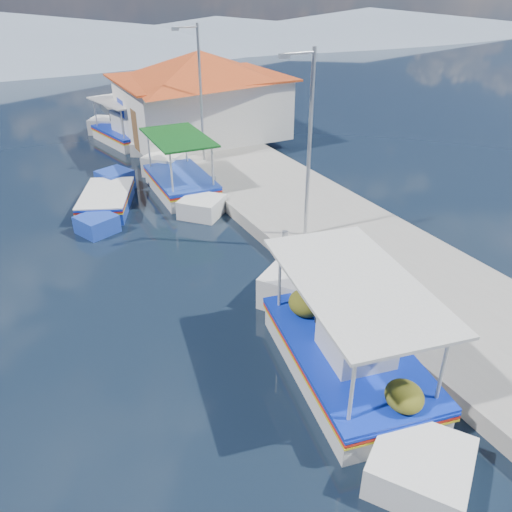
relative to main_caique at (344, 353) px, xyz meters
name	(u,v)px	position (x,y,z in m)	size (l,w,h in m)	color
ground	(203,312)	(-2.02, 3.79, -0.55)	(160.00, 160.00, 0.00)	black
quay	(279,195)	(3.88, 9.79, -0.30)	(5.00, 44.00, 0.50)	gray
bollards	(242,202)	(1.78, 9.04, 0.10)	(0.20, 17.20, 0.30)	#A5A8AD
main_caique	(344,353)	(0.00, 0.00, 0.00)	(3.55, 8.57, 2.87)	white
caique_green_canopy	(180,183)	(0.56, 12.58, -0.14)	(2.39, 7.36, 2.75)	white
caique_blue_hull	(106,202)	(-2.71, 12.32, -0.26)	(3.29, 5.62, 1.08)	#1B3BA7
caique_far	(125,134)	(0.42, 21.14, -0.08)	(3.11, 7.17, 2.56)	white
harbor_building	(201,93)	(4.18, 18.79, 2.22)	(10.49, 10.49, 4.40)	silver
lamp_post_near	(307,138)	(2.49, 5.79, 3.30)	(1.21, 0.14, 6.00)	#A5A8AD
lamp_post_far	(199,88)	(2.49, 14.79, 3.30)	(1.21, 0.14, 6.00)	#A5A8AD
mountain_ridge	(71,35)	(4.52, 59.79, 1.49)	(171.40, 96.00, 5.50)	slate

